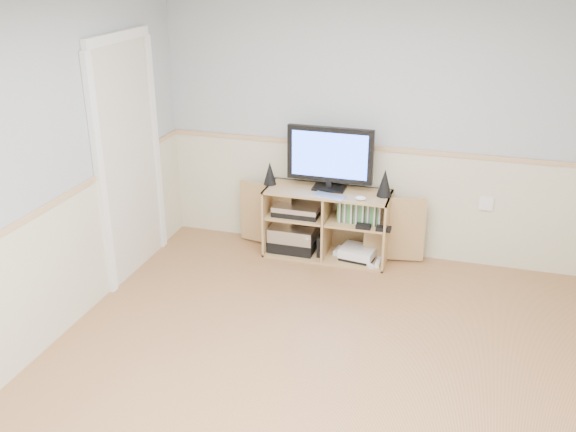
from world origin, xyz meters
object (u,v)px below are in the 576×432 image
Objects in this scene: media_cabinet at (328,221)px; keyboard at (329,196)px; game_consoles at (357,253)px; monitor at (330,156)px.

keyboard is (0.05, -0.19, 0.32)m from media_cabinet.
game_consoles is at bearing 41.15° from keyboard.
game_consoles is at bearing -12.44° from media_cabinet.
keyboard is at bearing -152.75° from game_consoles.
media_cabinet is 5.98× the size of keyboard.
monitor reaches higher than keyboard.
media_cabinet reaches higher than game_consoles.
game_consoles is (0.25, 0.13, -0.59)m from keyboard.
media_cabinet is 3.89× the size of game_consoles.
monitor is at bearing 168.36° from game_consoles.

